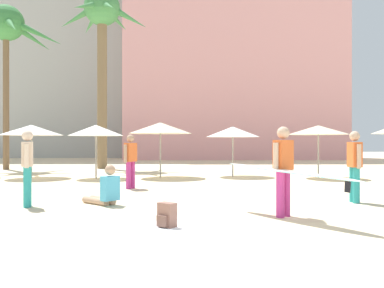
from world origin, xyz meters
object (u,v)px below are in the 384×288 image
at_px(cafe_umbrella_3, 160,128).
at_px(backpack, 167,216).
at_px(cafe_umbrella_6, 31,130).
at_px(person_far_left, 285,169).
at_px(cafe_umbrella_1, 233,132).
at_px(cafe_umbrella_5, 96,130).
at_px(cafe_umbrella_0, 318,130).
at_px(palm_tree_left, 6,31).
at_px(person_far_right, 355,163).
at_px(person_mid_left, 27,165).
at_px(beach_towel, 205,226).
at_px(person_mid_center, 130,159).
at_px(person_near_right, 105,191).
at_px(palm_tree_far_left, 102,25).

xyz_separation_m(cafe_umbrella_3, backpack, (0.74, -10.01, -1.84)).
height_order(cafe_umbrella_6, person_far_left, cafe_umbrella_6).
height_order(cafe_umbrella_1, person_far_left, cafe_umbrella_1).
height_order(cafe_umbrella_3, cafe_umbrella_5, cafe_umbrella_3).
height_order(cafe_umbrella_0, person_far_left, cafe_umbrella_0).
bearing_deg(cafe_umbrella_3, cafe_umbrella_5, -171.10).
bearing_deg(cafe_umbrella_3, palm_tree_left, 149.23).
xyz_separation_m(cafe_umbrella_1, person_far_left, (-0.12, -9.65, -0.97)).
height_order(person_far_right, person_mid_left, person_mid_left).
xyz_separation_m(backpack, person_mid_left, (-3.21, 2.27, 0.74)).
height_order(beach_towel, person_mid_center, person_mid_center).
bearing_deg(palm_tree_left, cafe_umbrella_1, -21.73).
relative_size(palm_tree_left, cafe_umbrella_3, 3.40).
height_order(cafe_umbrella_0, cafe_umbrella_6, cafe_umbrella_6).
bearing_deg(person_near_right, cafe_umbrella_5, -33.71).
bearing_deg(person_mid_center, beach_towel, 139.26).
height_order(palm_tree_far_left, person_mid_left, palm_tree_far_left).
relative_size(palm_tree_far_left, cafe_umbrella_6, 3.98).
bearing_deg(cafe_umbrella_0, person_far_left, -111.73).
xyz_separation_m(cafe_umbrella_5, person_far_right, (7.66, -6.80, -1.00)).
bearing_deg(palm_tree_far_left, beach_towel, -72.40).
bearing_deg(person_far_left, palm_tree_left, -4.66).
distance_m(cafe_umbrella_6, backpack, 11.63).
bearing_deg(person_near_right, cafe_umbrella_6, -16.42).
xyz_separation_m(cafe_umbrella_3, cafe_umbrella_6, (-5.24, -0.19, -0.09)).
xyz_separation_m(cafe_umbrella_3, cafe_umbrella_5, (-2.57, -0.40, -0.11)).
relative_size(backpack, person_far_left, 0.16).
relative_size(cafe_umbrella_6, person_mid_left, 1.46).
bearing_deg(beach_towel, cafe_umbrella_3, 97.95).
bearing_deg(palm_tree_left, cafe_umbrella_0, -19.82).
bearing_deg(cafe_umbrella_5, cafe_umbrella_3, 8.90).
distance_m(cafe_umbrella_5, beach_towel, 10.49).
xyz_separation_m(cafe_umbrella_6, backpack, (5.99, -9.82, -1.75)).
xyz_separation_m(cafe_umbrella_3, person_far_right, (5.09, -7.20, -1.11)).
relative_size(beach_towel, backpack, 4.28).
bearing_deg(cafe_umbrella_0, person_near_right, -135.35).
xyz_separation_m(cafe_umbrella_0, cafe_umbrella_6, (-11.72, 0.11, -0.01)).
height_order(person_mid_center, person_mid_left, person_mid_left).
height_order(palm_tree_left, cafe_umbrella_1, palm_tree_left).
bearing_deg(person_near_right, person_mid_center, -49.92).
bearing_deg(cafe_umbrella_0, palm_tree_far_left, 148.51).
distance_m(cafe_umbrella_1, person_mid_left, 9.95).
bearing_deg(palm_tree_left, cafe_umbrella_5, -42.42).
xyz_separation_m(person_near_right, person_mid_left, (-1.68, -0.26, 0.62)).
bearing_deg(beach_towel, person_far_left, 25.93).
relative_size(cafe_umbrella_0, cafe_umbrella_1, 1.07).
relative_size(person_far_left, person_mid_center, 1.60).
distance_m(cafe_umbrella_5, person_near_right, 7.47).
distance_m(palm_tree_far_left, cafe_umbrella_6, 8.73).
xyz_separation_m(beach_towel, person_mid_center, (-2.05, 5.77, 0.92)).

